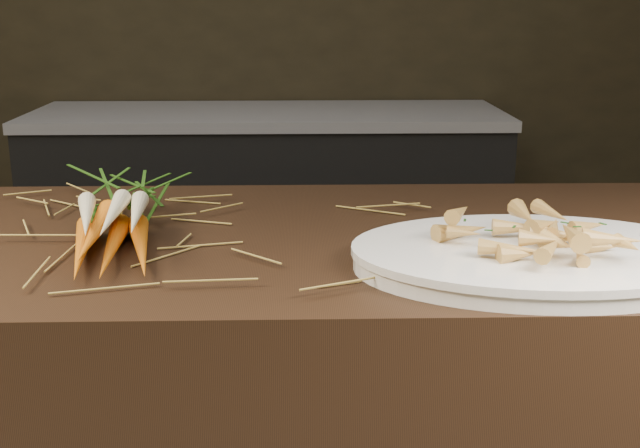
# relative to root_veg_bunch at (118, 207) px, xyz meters

# --- Properties ---
(back_counter) EXTENTS (1.82, 0.62, 0.84)m
(back_counter) POSITION_rel_root_veg_bunch_xyz_m (0.17, 1.86, -0.52)
(back_counter) COLOR black
(back_counter) RESTS_ON ground
(straw_bedding) EXTENTS (1.40, 0.60, 0.02)m
(straw_bedding) POSITION_rel_root_veg_bunch_xyz_m (-0.13, -0.02, -0.03)
(straw_bedding) COLOR olive
(straw_bedding) RESTS_ON main_counter
(root_veg_bunch) EXTENTS (0.21, 0.49, 0.09)m
(root_veg_bunch) POSITION_rel_root_veg_bunch_xyz_m (0.00, 0.00, 0.00)
(root_veg_bunch) COLOR #C35F10
(root_veg_bunch) RESTS_ON main_counter
(serving_platter) EXTENTS (0.52, 0.36, 0.03)m
(serving_platter) POSITION_rel_root_veg_bunch_xyz_m (0.62, -0.20, -0.03)
(serving_platter) COLOR white
(serving_platter) RESTS_ON main_counter
(roasted_veg_heap) EXTENTS (0.25, 0.19, 0.06)m
(roasted_veg_heap) POSITION_rel_root_veg_bunch_xyz_m (0.62, -0.20, 0.01)
(roasted_veg_heap) COLOR #B27E3A
(roasted_veg_heap) RESTS_ON serving_platter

